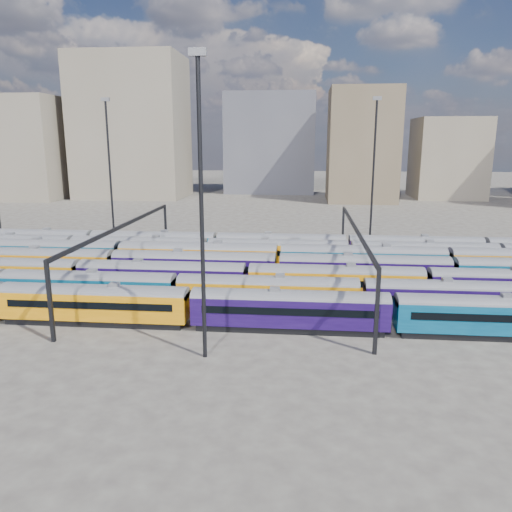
# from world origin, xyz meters

# --- Properties ---
(ground) EXTENTS (500.00, 500.00, 0.00)m
(ground) POSITION_xyz_m (0.00, 0.00, 0.00)
(ground) COLOR #3E3934
(ground) RESTS_ON ground
(rake_0) EXTENTS (140.50, 2.94, 4.94)m
(rake_0) POSITION_xyz_m (2.21, -15.00, 2.59)
(rake_0) COLOR black
(rake_0) RESTS_ON ground
(rake_1) EXTENTS (141.88, 2.96, 4.99)m
(rake_1) POSITION_xyz_m (20.01, -10.00, 2.62)
(rake_1) COLOR black
(rake_1) RESTS_ON ground
(rake_2) EXTENTS (104.11, 3.05, 5.14)m
(rake_2) POSITION_xyz_m (-13.62, -5.00, 2.70)
(rake_2) COLOR black
(rake_2) RESTS_ON ground
(rake_3) EXTENTS (108.73, 3.18, 5.37)m
(rake_3) POSITION_xyz_m (-10.68, 0.00, 2.82)
(rake_3) COLOR black
(rake_3) RESTS_ON ground
(rake_4) EXTENTS (158.39, 3.31, 5.58)m
(rake_4) POSITION_xyz_m (11.53, 5.00, 2.93)
(rake_4) COLOR black
(rake_4) RESTS_ON ground
(rake_5) EXTENTS (126.14, 3.08, 5.18)m
(rake_5) POSITION_xyz_m (-10.86, 10.00, 2.72)
(rake_5) COLOR black
(rake_5) RESTS_ON ground
(rake_6) EXTENTS (123.62, 3.01, 5.08)m
(rake_6) POSITION_xyz_m (-10.36, 15.00, 2.67)
(rake_6) COLOR black
(rake_6) RESTS_ON ground
(gantry_1) EXTENTS (0.35, 40.35, 8.03)m
(gantry_1) POSITION_xyz_m (-20.00, 0.00, 6.79)
(gantry_1) COLOR black
(gantry_1) RESTS_ON ground
(gantry_2) EXTENTS (0.35, 40.35, 8.03)m
(gantry_2) POSITION_xyz_m (10.00, 0.00, 6.79)
(gantry_2) COLOR black
(gantry_2) RESTS_ON ground
(mast_1) EXTENTS (1.40, 0.50, 25.60)m
(mast_1) POSITION_xyz_m (-30.00, 22.00, 13.97)
(mast_1) COLOR black
(mast_1) RESTS_ON ground
(mast_2) EXTENTS (1.40, 0.50, 25.60)m
(mast_2) POSITION_xyz_m (-5.00, -22.00, 13.97)
(mast_2) COLOR black
(mast_2) RESTS_ON ground
(mast_3) EXTENTS (1.40, 0.50, 25.60)m
(mast_3) POSITION_xyz_m (15.00, 24.00, 13.97)
(mast_3) COLOR black
(mast_3) RESTS_ON ground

